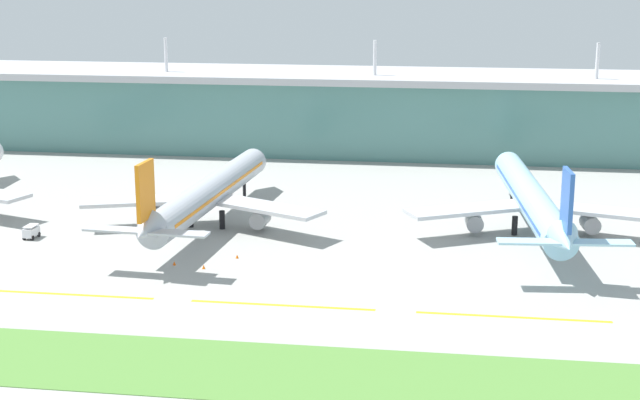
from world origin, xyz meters
TOP-DOWN VIEW (x-y plane):
  - ground_plane at (0.00, 0.00)m, footprint 600.00×600.00m
  - terminal_building at (-0.00, 110.39)m, footprint 288.00×34.00m
  - airliner_near_middle at (-25.30, 30.09)m, footprint 48.68×70.85m
  - airliner_far_middle at (36.30, 34.08)m, footprint 48.58×71.92m
  - taxiway_stripe_mid_west at (-37.00, -11.89)m, footprint 28.00×0.70m
  - taxiway_stripe_centre at (-3.00, -11.89)m, footprint 28.00×0.70m
  - taxiway_stripe_mid_east at (31.00, -11.89)m, footprint 28.00×0.70m
  - grass_verge at (0.00, -35.88)m, footprint 300.00×18.00m
  - baggage_cart at (-55.79, 16.93)m, footprint 2.13×3.68m
  - safety_cone_left_wingtip at (-19.29, 3.67)m, footprint 0.56×0.56m
  - safety_cone_nose_front at (-24.74, 4.92)m, footprint 0.56×0.56m
  - safety_cone_right_wingtip at (-15.08, 10.25)m, footprint 0.56×0.56m

SIDE VIEW (x-z plane):
  - ground_plane at x=0.00m, z-range 0.00..0.00m
  - taxiway_stripe_mid_west at x=-37.00m, z-range 0.00..0.04m
  - taxiway_stripe_centre at x=-3.00m, z-range 0.00..0.04m
  - taxiway_stripe_mid_east at x=31.00m, z-range 0.00..0.04m
  - grass_verge at x=0.00m, z-range 0.00..0.10m
  - safety_cone_left_wingtip at x=-19.29m, z-range 0.00..0.70m
  - safety_cone_nose_front at x=-24.74m, z-range 0.00..0.70m
  - safety_cone_right_wingtip at x=-15.08m, z-range 0.00..0.70m
  - baggage_cart at x=-55.79m, z-range 0.02..2.50m
  - airliner_near_middle at x=-25.30m, z-range -2.99..15.91m
  - airliner_far_middle at x=36.30m, z-range -2.99..15.91m
  - terminal_building at x=0.00m, z-range -4.30..26.02m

